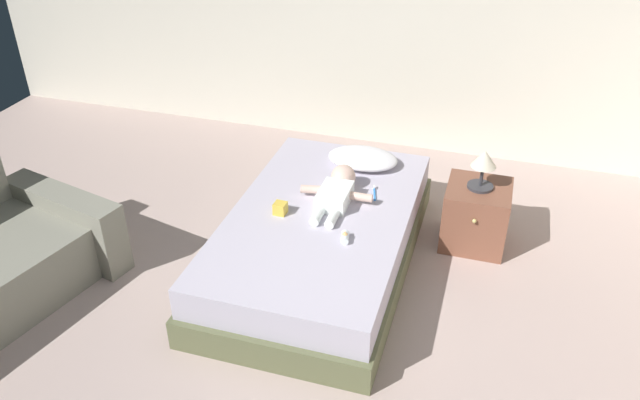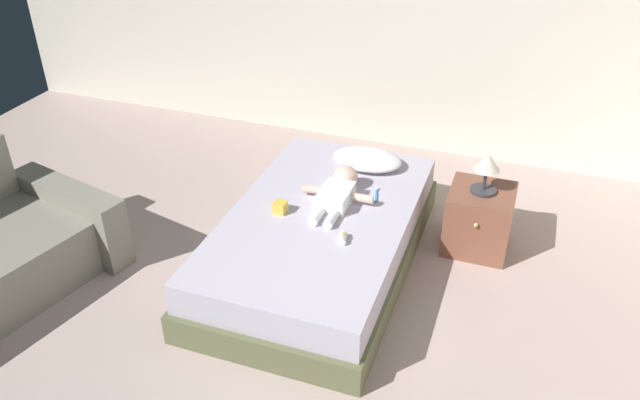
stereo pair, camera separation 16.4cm
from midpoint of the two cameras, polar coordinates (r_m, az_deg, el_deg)
The scene contains 10 objects.
ground_plane at distance 3.68m, azimuth -2.75°, elevation -14.97°, with size 8.00×8.00×0.00m, color #B79F96.
wall_behind_bed at distance 5.59m, azimuth 9.03°, elevation 16.70°, with size 8.00×0.12×2.51m, color silver.
bed at distance 4.28m, azimuth 1.10°, elevation -3.54°, with size 1.19×2.08×0.41m.
pillow at distance 4.70m, azimuth 5.26°, elevation 3.66°, with size 0.52×0.36×0.11m.
baby at distance 4.27m, azimuth 2.75°, elevation 0.79°, with size 0.50×0.62×0.17m.
toothbrush at distance 4.37m, azimuth 6.15°, elevation 0.50°, with size 0.06×0.17×0.02m.
nightstand at distance 4.59m, azimuth 15.10°, elevation -1.70°, with size 0.44×0.47×0.46m.
lamp at distance 4.38m, azimuth 15.85°, elevation 2.88°, with size 0.18×0.18×0.28m.
toy_block at distance 4.15m, azimuth -2.46°, elevation -0.67°, with size 0.08×0.08×0.08m.
baby_bottle at distance 3.88m, azimuth 3.24°, elevation -3.42°, with size 0.07×0.11×0.07m.
Camera 2 is at (1.09, -2.28, 2.68)m, focal length 35.53 mm.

